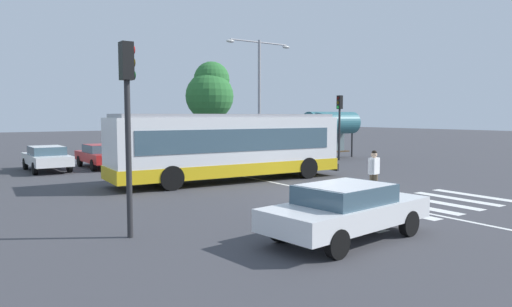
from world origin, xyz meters
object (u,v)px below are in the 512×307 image
at_px(bus_stop_shelter, 331,124).
at_px(background_tree_right, 210,91).
at_px(parked_car_red, 101,155).
at_px(parked_car_teal, 139,152).
at_px(parked_car_blue, 221,149).
at_px(traffic_light_far_corner, 339,117).
at_px(parked_car_silver, 250,147).
at_px(twin_arm_street_lamp, 259,85).
at_px(parked_car_white, 47,157).
at_px(pedestrian_crossing_street, 374,171).
at_px(parked_car_champagne, 187,151).
at_px(traffic_light_near_corner, 128,108).
at_px(foreground_sedan, 346,208).
at_px(city_transit_bus, 229,146).

distance_m(bus_stop_shelter, background_tree_right, 11.34).
distance_m(parked_car_red, bus_stop_shelter, 15.33).
xyz_separation_m(parked_car_teal, background_tree_right, (8.61, 6.60, 4.23)).
relative_size(parked_car_blue, traffic_light_far_corner, 1.05).
distance_m(parked_car_silver, background_tree_right, 7.85).
xyz_separation_m(bus_stop_shelter, twin_arm_street_lamp, (-4.45, 2.36, 2.66)).
relative_size(parked_car_white, twin_arm_street_lamp, 0.56).
bearing_deg(parked_car_blue, parked_car_silver, 6.53).
xyz_separation_m(pedestrian_crossing_street, parked_car_champagne, (-0.18, 15.13, -0.20)).
distance_m(parked_car_red, parked_car_champagne, 5.34).
bearing_deg(parked_car_red, bus_stop_shelter, -12.32).
bearing_deg(traffic_light_near_corner, background_tree_right, 56.90).
relative_size(traffic_light_far_corner, twin_arm_street_lamp, 0.54).
bearing_deg(parked_car_silver, parked_car_white, -178.38).
height_order(parked_car_silver, traffic_light_near_corner, traffic_light_near_corner).
distance_m(parked_car_teal, bus_stop_shelter, 13.09).
bearing_deg(traffic_light_near_corner, bus_stop_shelter, 33.60).
relative_size(parked_car_red, twin_arm_street_lamp, 0.56).
bearing_deg(foreground_sedan, parked_car_white, 99.96).
relative_size(foreground_sedan, traffic_light_far_corner, 1.08).
distance_m(parked_car_teal, twin_arm_street_lamp, 9.18).
distance_m(parked_car_white, bus_stop_shelter, 18.14).
height_order(foreground_sedan, parked_car_teal, same).
height_order(parked_car_white, parked_car_red, same).
bearing_deg(bus_stop_shelter, parked_car_red, 167.68).
height_order(parked_car_white, bus_stop_shelter, bus_stop_shelter).
bearing_deg(parked_car_teal, city_transit_bus, -84.90).
bearing_deg(parked_car_white, background_tree_right, 26.64).
xyz_separation_m(parked_car_white, parked_car_champagne, (8.20, -0.23, 0.00)).
xyz_separation_m(traffic_light_far_corner, twin_arm_street_lamp, (-4.01, 3.60, 2.15)).
relative_size(parked_car_champagne, traffic_light_near_corner, 0.96).
xyz_separation_m(pedestrian_crossing_street, twin_arm_street_lamp, (4.92, 14.35, 4.11)).
height_order(foreground_sedan, parked_car_red, same).
distance_m(twin_arm_street_lamp, background_tree_right, 8.03).
relative_size(city_transit_bus, pedestrian_crossing_street, 6.41).
relative_size(parked_car_red, bus_stop_shelter, 1.06).
distance_m(parked_car_teal, parked_car_blue, 5.62).
bearing_deg(city_transit_bus, parked_car_silver, 51.39).
height_order(city_transit_bus, parked_car_blue, city_transit_bus).
xyz_separation_m(traffic_light_far_corner, bus_stop_shelter, (0.44, 1.24, -0.51)).
bearing_deg(pedestrian_crossing_street, parked_car_silver, 72.02).
xyz_separation_m(parked_car_white, traffic_light_near_corner, (-0.92, -15.78, 2.41)).
xyz_separation_m(parked_car_white, background_tree_right, (13.93, 6.99, 4.23)).
bearing_deg(traffic_light_far_corner, foreground_sedan, -134.38).
height_order(parked_car_red, parked_car_champagne, same).
bearing_deg(twin_arm_street_lamp, pedestrian_crossing_street, -108.94).
bearing_deg(parked_car_blue, twin_arm_street_lamp, -25.01).
relative_size(pedestrian_crossing_street, parked_car_teal, 0.38).
bearing_deg(parked_car_blue, parked_car_teal, 176.98).
relative_size(city_transit_bus, parked_car_teal, 2.43).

